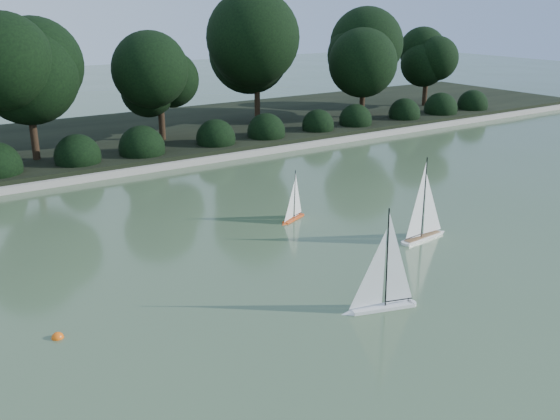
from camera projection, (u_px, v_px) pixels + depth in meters
name	position (u px, v px, depth m)	size (l,w,h in m)	color
ground	(385.00, 282.00, 10.48)	(80.00, 80.00, 0.00)	#314127
pond_coping	(165.00, 166.00, 17.54)	(40.00, 0.35, 0.18)	gray
far_bank	(115.00, 139.00, 20.67)	(40.00, 8.00, 0.30)	black
tree_line	(165.00, 64.00, 19.30)	(26.31, 3.93, 4.39)	black
shrub_hedge	(152.00, 147.00, 18.14)	(29.10, 1.10, 1.10)	black
sailboat_white_a	(377.00, 294.00, 9.44)	(1.24, 0.54, 1.71)	silver
sailboat_white_b	(427.00, 225.00, 12.35)	(1.30, 0.32, 1.77)	white
sailboat_orange	(292.00, 212.00, 13.36)	(0.82, 0.45, 1.17)	#E14B16
race_buoy	(58.00, 338.00, 8.73)	(0.17, 0.17, 0.17)	#EA570C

